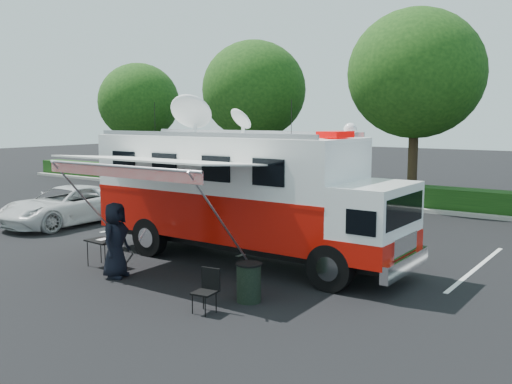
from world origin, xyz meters
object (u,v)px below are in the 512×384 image
command_truck (243,193)px  trash_bin (249,282)px  white_suv (68,224)px  folding_table (102,242)px

command_truck → trash_bin: bearing=-51.5°
white_suv → folding_table: bearing=-29.1°
trash_bin → command_truck: bearing=128.5°
command_truck → folding_table: command_truck is taller
white_suv → folding_table: (5.97, -3.27, 0.69)m
trash_bin → white_suv: bearing=162.8°
white_suv → trash_bin: trash_bin is taller
white_suv → folding_table: size_ratio=5.66×
command_truck → white_suv: command_truck is taller
white_suv → trash_bin: size_ratio=5.95×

